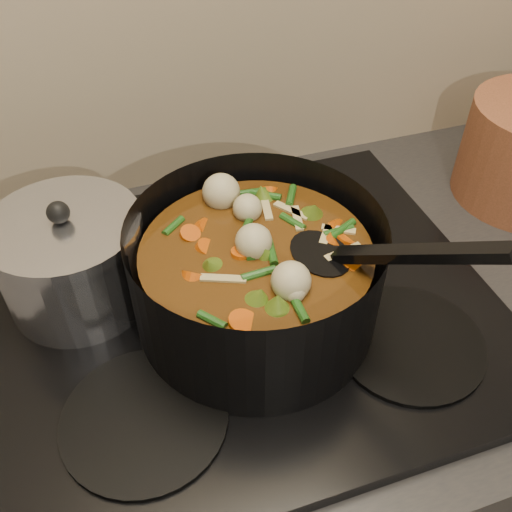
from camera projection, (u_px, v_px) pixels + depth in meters
name	position (u px, v px, depth m)	size (l,w,h in m)	color
counter	(251.00, 472.00, 1.06)	(2.64, 0.64, 0.91)	brown
stovetop	(249.00, 304.00, 0.74)	(0.62, 0.54, 0.03)	black
stockpot	(257.00, 277.00, 0.67)	(0.38, 0.38, 0.22)	black
saucepan	(73.00, 260.00, 0.70)	(0.18, 0.18, 0.15)	silver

